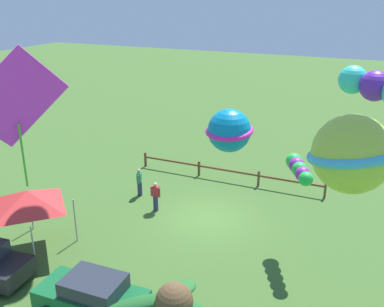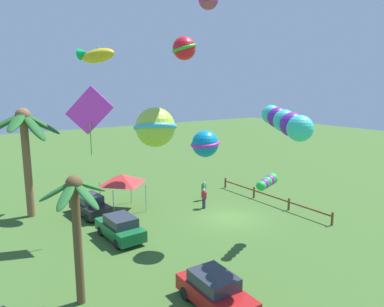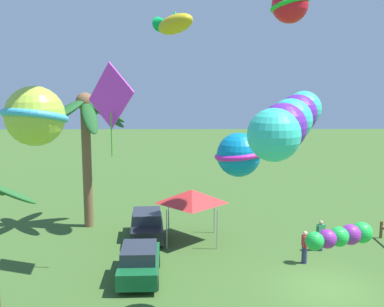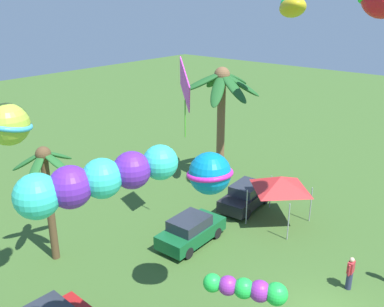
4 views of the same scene
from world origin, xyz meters
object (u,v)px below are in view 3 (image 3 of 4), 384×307
(kite_ball_4, at_px, (290,5))
(kite_fish_3, at_px, (173,24))
(kite_diamond_7, at_px, (111,97))
(kite_ball_0, at_px, (35,116))
(spectator_1, at_px, (305,247))
(kite_tube_2, at_px, (289,122))
(kite_ball_6, at_px, (239,155))
(spectator_0, at_px, (321,235))
(kite_tube_5, at_px, (342,236))
(palm_tree_1, at_px, (85,124))
(festival_tent, at_px, (192,196))
(parked_car_0, at_px, (147,225))
(parked_car_1, at_px, (139,262))

(kite_ball_4, bearing_deg, kite_fish_3, 59.64)
(kite_fish_3, height_order, kite_ball_4, kite_ball_4)
(kite_diamond_7, bearing_deg, kite_ball_0, 176.65)
(spectator_1, distance_m, kite_tube_2, 13.09)
(kite_ball_4, bearing_deg, kite_ball_6, 155.72)
(kite_ball_4, bearing_deg, spectator_0, -87.39)
(kite_tube_5, bearing_deg, spectator_0, -12.22)
(spectator_1, distance_m, kite_tube_5, 7.85)
(kite_fish_3, xyz_separation_m, kite_diamond_7, (-5.48, 2.61, -3.69))
(palm_tree_1, distance_m, festival_tent, 7.58)
(kite_tube_2, xyz_separation_m, kite_ball_6, (5.41, 0.55, -1.68))
(parked_car_0, relative_size, kite_fish_3, 1.31)
(kite_tube_2, bearing_deg, kite_diamond_7, 29.81)
(festival_tent, height_order, kite_diamond_7, kite_diamond_7)
(spectator_0, height_order, kite_ball_6, kite_ball_6)
(kite_fish_3, distance_m, kite_ball_6, 11.68)
(kite_tube_5, distance_m, kite_ball_6, 4.34)
(spectator_0, distance_m, kite_fish_3, 13.54)
(kite_fish_3, bearing_deg, spectator_1, -127.45)
(palm_tree_1, relative_size, kite_ball_0, 3.60)
(spectator_0, height_order, kite_ball_0, kite_ball_0)
(spectator_1, distance_m, kite_ball_0, 15.16)
(kite_fish_3, bearing_deg, festival_tent, -149.08)
(spectator_1, bearing_deg, kite_diamond_7, 94.16)
(kite_fish_3, bearing_deg, kite_tube_5, -155.02)
(kite_ball_0, height_order, kite_ball_6, kite_ball_0)
(parked_car_1, relative_size, kite_tube_5, 1.66)
(parked_car_1, xyz_separation_m, kite_diamond_7, (0.99, 1.22, 7.17))
(palm_tree_1, distance_m, kite_tube_5, 17.05)
(kite_ball_6, bearing_deg, spectator_1, -36.22)
(kite_tube_2, height_order, kite_fish_3, kite_fish_3)
(palm_tree_1, distance_m, kite_tube_2, 18.42)
(kite_ball_0, bearing_deg, kite_tube_2, -99.51)
(parked_car_0, distance_m, kite_tube_5, 13.30)
(parked_car_0, xyz_separation_m, kite_fish_3, (1.23, -1.48, 10.86))
(kite_tube_5, relative_size, kite_ball_6, 1.22)
(parked_car_1, bearing_deg, kite_tube_5, -128.48)
(festival_tent, bearing_deg, parked_car_1, 154.06)
(parked_car_1, bearing_deg, festival_tent, -25.94)
(spectator_0, bearing_deg, parked_car_0, 77.85)
(palm_tree_1, relative_size, parked_car_1, 2.00)
(parked_car_0, distance_m, kite_ball_0, 15.03)
(palm_tree_1, bearing_deg, kite_tube_5, -140.47)
(spectator_1, bearing_deg, palm_tree_1, 63.05)
(kite_ball_0, height_order, kite_diamond_7, kite_diamond_7)
(kite_tube_2, bearing_deg, kite_tube_5, -36.93)
(kite_fish_3, bearing_deg, kite_ball_0, 167.71)
(festival_tent, height_order, kite_tube_5, kite_tube_5)
(parked_car_0, xyz_separation_m, kite_ball_6, (-8.78, -4.01, 5.38))
(festival_tent, distance_m, kite_tube_2, 14.94)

